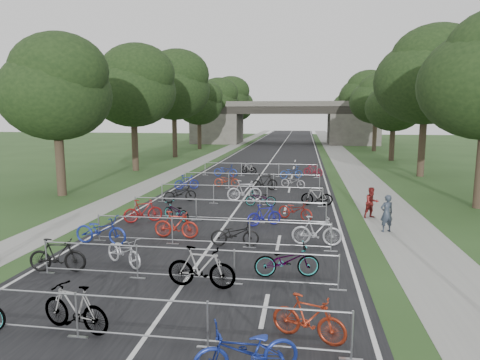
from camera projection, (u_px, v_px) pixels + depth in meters
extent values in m
plane|color=#2A481E|center=(142.00, 343.00, 9.63)|extent=(200.00, 200.00, 0.00)
cube|color=black|center=(278.00, 151.00, 58.48)|extent=(11.00, 140.00, 0.01)
cube|color=gray|center=(338.00, 152.00, 57.31)|extent=(3.00, 140.00, 0.01)
cube|color=gray|center=(224.00, 150.00, 59.58)|extent=(2.00, 140.00, 0.01)
cube|color=silver|center=(278.00, 151.00, 58.48)|extent=(0.12, 140.00, 0.00)
cube|color=#4A4742|center=(217.00, 128.00, 74.44)|extent=(8.00, 8.00, 5.00)
cube|color=#4A4742|center=(353.00, 129.00, 71.06)|extent=(8.00, 8.00, 5.00)
cube|color=black|center=(284.00, 110.00, 72.27)|extent=(30.00, 8.00, 1.20)
cube|color=#4A4742|center=(283.00, 104.00, 68.40)|extent=(30.00, 0.40, 0.90)
cube|color=#4A4742|center=(285.00, 105.00, 75.83)|extent=(30.00, 0.40, 0.90)
cylinder|color=#33261C|center=(60.00, 162.00, 26.62)|extent=(0.56, 0.56, 4.20)
ellipsoid|color=black|center=(56.00, 95.00, 25.99)|extent=(6.72, 6.72, 5.51)
sphere|color=black|center=(59.00, 71.00, 25.20)|extent=(5.38, 5.38, 5.38)
sphere|color=black|center=(54.00, 109.00, 26.68)|extent=(4.37, 4.37, 4.37)
sphere|color=black|center=(473.00, 102.00, 23.03)|extent=(4.66, 4.66, 4.66)
cylinder|color=#33261C|center=(135.00, 144.00, 38.31)|extent=(0.56, 0.56, 4.72)
ellipsoid|color=black|center=(133.00, 92.00, 37.59)|extent=(7.56, 7.56, 6.20)
sphere|color=black|center=(137.00, 73.00, 36.78)|extent=(6.05, 6.05, 6.05)
sphere|color=black|center=(130.00, 103.00, 38.30)|extent=(4.91, 4.91, 4.91)
cylinder|color=#33261C|center=(422.00, 145.00, 34.68)|extent=(0.56, 0.56, 5.11)
ellipsoid|color=black|center=(426.00, 82.00, 33.91)|extent=(8.18, 8.18, 6.70)
sphere|color=black|center=(437.00, 60.00, 33.08)|extent=(6.54, 6.54, 6.54)
sphere|color=black|center=(417.00, 96.00, 34.63)|extent=(5.31, 5.31, 5.31)
cylinder|color=#33261C|center=(175.00, 135.00, 49.99)|extent=(0.56, 0.56, 5.25)
ellipsoid|color=black|center=(174.00, 90.00, 49.20)|extent=(8.40, 8.40, 6.89)
sphere|color=black|center=(177.00, 75.00, 48.36)|extent=(6.72, 6.72, 6.72)
sphere|color=black|center=(171.00, 99.00, 49.92)|extent=(5.46, 5.46, 5.46)
cylinder|color=#33261C|center=(392.00, 143.00, 46.51)|extent=(0.56, 0.56, 3.85)
ellipsoid|color=black|center=(394.00, 108.00, 45.92)|extent=(6.16, 6.16, 5.05)
sphere|color=black|center=(402.00, 96.00, 45.16)|extent=(4.93, 4.93, 4.93)
sphere|color=black|center=(388.00, 115.00, 46.60)|extent=(4.00, 4.00, 4.00)
cylinder|color=#33261C|center=(199.00, 134.00, 61.80)|extent=(0.56, 0.56, 4.20)
ellipsoid|color=black|center=(199.00, 106.00, 61.16)|extent=(6.72, 6.72, 5.51)
sphere|color=black|center=(202.00, 96.00, 60.38)|extent=(5.38, 5.38, 5.38)
sphere|color=black|center=(197.00, 111.00, 61.85)|extent=(4.37, 4.37, 4.37)
cylinder|color=#33261C|center=(375.00, 135.00, 58.18)|extent=(0.56, 0.56, 4.48)
ellipsoid|color=black|center=(376.00, 102.00, 57.50)|extent=(7.17, 7.17, 5.88)
sphere|color=black|center=(382.00, 91.00, 56.70)|extent=(5.73, 5.73, 5.73)
sphere|color=black|center=(371.00, 109.00, 58.20)|extent=(4.66, 4.66, 4.66)
cylinder|color=#33261C|center=(216.00, 129.00, 73.48)|extent=(0.56, 0.56, 4.72)
ellipsoid|color=black|center=(216.00, 102.00, 72.77)|extent=(7.56, 7.56, 6.20)
sphere|color=black|center=(219.00, 93.00, 71.95)|extent=(6.05, 6.05, 6.05)
sphere|color=black|center=(214.00, 108.00, 73.47)|extent=(4.91, 4.91, 4.91)
cylinder|color=#33261C|center=(363.00, 129.00, 69.86)|extent=(0.56, 0.56, 5.11)
ellipsoid|color=black|center=(364.00, 98.00, 69.08)|extent=(8.18, 8.18, 6.70)
sphere|color=black|center=(369.00, 87.00, 68.25)|extent=(6.54, 6.54, 6.54)
sphere|color=black|center=(361.00, 104.00, 69.80)|extent=(5.31, 5.31, 5.31)
cylinder|color=#33261C|center=(228.00, 126.00, 85.16)|extent=(0.56, 0.56, 5.25)
ellipsoid|color=black|center=(228.00, 100.00, 84.37)|extent=(8.40, 8.40, 6.89)
sphere|color=black|center=(231.00, 91.00, 83.53)|extent=(6.72, 6.72, 6.72)
sphere|color=black|center=(226.00, 105.00, 85.09)|extent=(5.46, 5.46, 5.46)
cylinder|color=#33261C|center=(354.00, 130.00, 81.68)|extent=(0.56, 0.56, 3.85)
ellipsoid|color=black|center=(355.00, 110.00, 81.10)|extent=(6.16, 6.16, 5.05)
sphere|color=black|center=(359.00, 104.00, 80.33)|extent=(4.93, 4.93, 4.93)
sphere|color=black|center=(352.00, 114.00, 81.78)|extent=(4.00, 4.00, 4.00)
cylinder|color=#33261C|center=(238.00, 127.00, 96.97)|extent=(0.56, 0.56, 4.20)
ellipsoid|color=black|center=(238.00, 108.00, 96.33)|extent=(6.72, 6.72, 5.51)
sphere|color=black|center=(240.00, 102.00, 95.55)|extent=(5.38, 5.38, 5.38)
sphere|color=black|center=(236.00, 112.00, 97.03)|extent=(4.37, 4.37, 4.37)
cylinder|color=#33261C|center=(348.00, 127.00, 93.35)|extent=(0.56, 0.56, 4.48)
ellipsoid|color=black|center=(349.00, 106.00, 92.68)|extent=(7.17, 7.17, 5.88)
sphere|color=black|center=(352.00, 99.00, 91.88)|extent=(5.73, 5.73, 5.73)
sphere|color=black|center=(346.00, 110.00, 93.38)|extent=(4.66, 4.66, 4.66)
cylinder|color=#96999D|center=(140.00, 299.00, 9.47)|extent=(9.20, 0.04, 0.04)
cylinder|color=#96999D|center=(141.00, 335.00, 9.60)|extent=(9.20, 0.04, 0.04)
cylinder|color=#96999D|center=(77.00, 315.00, 9.77)|extent=(0.05, 0.05, 1.10)
cube|color=#96999D|center=(78.00, 337.00, 9.85)|extent=(0.50, 0.08, 0.03)
cylinder|color=#96999D|center=(208.00, 325.00, 9.32)|extent=(0.05, 0.05, 1.10)
cube|color=#96999D|center=(208.00, 348.00, 9.40)|extent=(0.50, 0.08, 0.03)
cylinder|color=#96999D|center=(352.00, 336.00, 8.87)|extent=(0.05, 0.05, 1.10)
cube|color=#96999D|center=(351.00, 359.00, 8.95)|extent=(0.50, 0.08, 0.03)
cylinder|color=#96999D|center=(185.00, 249.00, 12.98)|extent=(9.20, 0.04, 0.04)
cylinder|color=#96999D|center=(185.00, 276.00, 13.12)|extent=(9.20, 0.04, 0.04)
cylinder|color=#96999D|center=(46.00, 257.00, 13.74)|extent=(0.05, 0.05, 1.10)
cube|color=#96999D|center=(47.00, 273.00, 13.82)|extent=(0.50, 0.08, 0.03)
cylinder|color=#96999D|center=(137.00, 262.00, 13.29)|extent=(0.05, 0.05, 1.10)
cube|color=#96999D|center=(138.00, 278.00, 13.37)|extent=(0.50, 0.08, 0.03)
cylinder|color=#96999D|center=(234.00, 267.00, 12.84)|extent=(0.05, 0.05, 1.10)
cube|color=#96999D|center=(234.00, 284.00, 12.92)|extent=(0.50, 0.08, 0.03)
cylinder|color=#96999D|center=(339.00, 272.00, 12.39)|extent=(0.05, 0.05, 1.10)
cube|color=#96999D|center=(338.00, 290.00, 12.47)|extent=(0.50, 0.08, 0.03)
cylinder|color=#96999D|center=(210.00, 220.00, 16.50)|extent=(9.20, 0.04, 0.04)
cylinder|color=#96999D|center=(210.00, 241.00, 16.63)|extent=(9.20, 0.04, 0.04)
cylinder|color=#96999D|center=(99.00, 228.00, 17.25)|extent=(0.05, 0.05, 1.10)
cube|color=#96999D|center=(100.00, 240.00, 17.34)|extent=(0.50, 0.08, 0.03)
cylinder|color=#96999D|center=(172.00, 231.00, 16.80)|extent=(0.05, 0.05, 1.10)
cube|color=#96999D|center=(173.00, 244.00, 16.89)|extent=(0.50, 0.08, 0.03)
cylinder|color=#96999D|center=(249.00, 234.00, 16.35)|extent=(0.05, 0.05, 1.10)
cube|color=#96999D|center=(249.00, 247.00, 16.44)|extent=(0.50, 0.08, 0.03)
cylinder|color=#96999D|center=(331.00, 237.00, 15.90)|extent=(0.05, 0.05, 1.10)
cube|color=#96999D|center=(331.00, 251.00, 15.99)|extent=(0.50, 0.08, 0.03)
cylinder|color=#96999D|center=(228.00, 200.00, 20.21)|extent=(9.20, 0.04, 0.04)
cylinder|color=#96999D|center=(228.00, 218.00, 20.35)|extent=(9.20, 0.04, 0.04)
cylinder|color=#96999D|center=(135.00, 207.00, 20.97)|extent=(0.05, 0.05, 1.10)
cube|color=#96999D|center=(136.00, 218.00, 21.05)|extent=(0.50, 0.08, 0.03)
cylinder|color=#96999D|center=(196.00, 209.00, 20.52)|extent=(0.05, 0.05, 1.10)
cube|color=#96999D|center=(196.00, 220.00, 20.60)|extent=(0.50, 0.08, 0.03)
cylinder|color=#96999D|center=(260.00, 212.00, 20.07)|extent=(0.05, 0.05, 1.10)
cube|color=#96999D|center=(260.00, 223.00, 20.15)|extent=(0.50, 0.08, 0.03)
cylinder|color=#96999D|center=(326.00, 214.00, 19.62)|extent=(0.05, 0.05, 1.10)
cube|color=#96999D|center=(326.00, 225.00, 19.70)|extent=(0.50, 0.08, 0.03)
cylinder|color=#96999D|center=(240.00, 186.00, 24.12)|extent=(9.20, 0.04, 0.04)
cylinder|color=#96999D|center=(240.00, 201.00, 24.26)|extent=(9.20, 0.04, 0.04)
cylinder|color=#96999D|center=(162.00, 193.00, 24.87)|extent=(0.05, 0.05, 1.10)
cube|color=#96999D|center=(162.00, 202.00, 24.96)|extent=(0.50, 0.08, 0.03)
cylinder|color=#96999D|center=(214.00, 194.00, 24.42)|extent=(0.05, 0.05, 1.10)
cube|color=#96999D|center=(214.00, 203.00, 24.51)|extent=(0.50, 0.08, 0.03)
cylinder|color=#96999D|center=(267.00, 196.00, 23.97)|extent=(0.05, 0.05, 1.10)
cube|color=#96999D|center=(267.00, 205.00, 24.06)|extent=(0.50, 0.08, 0.03)
cylinder|color=#96999D|center=(323.00, 197.00, 23.52)|extent=(0.05, 0.05, 1.10)
cube|color=#96999D|center=(322.00, 207.00, 23.61)|extent=(0.50, 0.08, 0.03)
cylinder|color=#96999D|center=(251.00, 174.00, 29.01)|extent=(9.20, 0.04, 0.04)
cylinder|color=#96999D|center=(251.00, 186.00, 29.14)|extent=(9.20, 0.04, 0.04)
cylinder|color=#96999D|center=(186.00, 180.00, 29.76)|extent=(0.05, 0.05, 1.10)
cube|color=#96999D|center=(186.00, 187.00, 29.84)|extent=(0.50, 0.08, 0.03)
cylinder|color=#96999D|center=(229.00, 181.00, 29.31)|extent=(0.05, 0.05, 1.10)
cube|color=#96999D|center=(229.00, 188.00, 29.39)|extent=(0.50, 0.08, 0.03)
cylinder|color=#96999D|center=(273.00, 182.00, 28.86)|extent=(0.05, 0.05, 1.10)
cube|color=#96999D|center=(273.00, 189.00, 28.94)|extent=(0.50, 0.08, 0.03)
cylinder|color=#96999D|center=(320.00, 183.00, 28.41)|extent=(0.05, 0.05, 1.10)
cube|color=#96999D|center=(319.00, 191.00, 28.49)|extent=(0.50, 0.08, 0.03)
cylinder|color=#96999D|center=(260.00, 164.00, 34.87)|extent=(9.20, 0.04, 0.04)
cylinder|color=#96999D|center=(260.00, 174.00, 35.00)|extent=(9.20, 0.04, 0.04)
cylinder|color=#96999D|center=(205.00, 169.00, 35.62)|extent=(0.05, 0.05, 1.10)
cube|color=#96999D|center=(205.00, 175.00, 35.70)|extent=(0.50, 0.08, 0.03)
cylinder|color=#96999D|center=(241.00, 169.00, 35.17)|extent=(0.05, 0.05, 1.10)
cube|color=#96999D|center=(241.00, 176.00, 35.25)|extent=(0.50, 0.08, 0.03)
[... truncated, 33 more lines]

